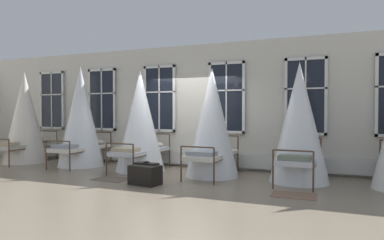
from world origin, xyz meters
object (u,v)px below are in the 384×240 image
cot_first (25,118)px  cot_fifth (299,124)px  travel_trunk (145,175)px  cot_second (81,118)px  cot_fourth (212,123)px  cot_third (140,122)px  suitcase_dark (146,173)px

cot_first → cot_fifth: cot_first is taller
travel_trunk → cot_second: bearing=152.5°
cot_fourth → cot_fifth: bearing=-87.9°
cot_third → suitcase_dark: cot_third is taller
cot_second → travel_trunk: (3.01, -1.57, -1.18)m
cot_first → cot_second: bearing=-89.1°
cot_second → suitcase_dark: cot_second is taller
cot_first → travel_trunk: (5.06, -1.48, -1.14)m
cot_first → travel_trunk: bearing=-107.9°
travel_trunk → cot_fourth: bearing=57.0°
cot_fourth → cot_fifth: (2.01, 0.05, 0.02)m
travel_trunk → cot_first: bearing=163.7°
cot_second → travel_trunk: 3.59m
cot_second → cot_third: cot_second is taller
cot_first → cot_fourth: bearing=-91.4°
cot_fifth → cot_fourth: bearing=93.1°
cot_fifth → suitcase_dark: 3.51m
cot_third → cot_fifth: bearing=-88.4°
cot_fifth → suitcase_dark: cot_fifth is taller
cot_third → travel_trunk: cot_third is taller
cot_fifth → travel_trunk: size_ratio=4.12×
cot_fifth → travel_trunk: bearing=119.1°
cot_first → travel_trunk: cot_first is taller
cot_second → suitcase_dark: bearing=-117.2°
cot_first → travel_trunk: 5.40m
cot_third → cot_first: bearing=91.6°
cot_fifth → cot_first: bearing=92.2°
cot_first → suitcase_dark: (5.00, -1.32, -1.12)m
cot_third → cot_fourth: bearing=-89.3°
cot_first → cot_second: cot_second is taller
cot_fourth → travel_trunk: (-0.97, -1.50, -1.06)m
cot_second → suitcase_dark: 3.47m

